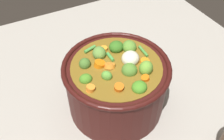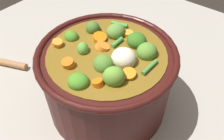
% 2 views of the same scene
% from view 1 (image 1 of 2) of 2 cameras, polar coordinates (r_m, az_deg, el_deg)
% --- Properties ---
extents(ground_plane, '(1.10, 1.10, 0.00)m').
position_cam_1_polar(ground_plane, '(0.74, 0.85, -7.59)').
color(ground_plane, '#9E998E').
extents(cooking_pot, '(0.27, 0.27, 0.18)m').
position_cam_1_polar(cooking_pot, '(0.68, 0.94, -3.28)').
color(cooking_pot, '#38110F').
rests_on(cooking_pot, ground_plane).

